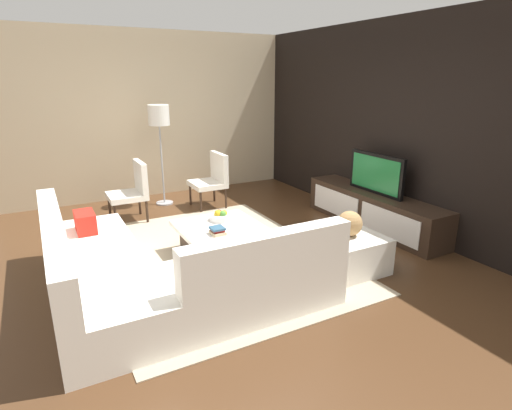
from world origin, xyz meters
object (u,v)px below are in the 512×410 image
(media_console, at_px, (373,210))
(book_stack, at_px, (217,231))
(ottoman, at_px, (347,252))
(accent_chair_far, at_px, (213,177))
(sectional_couch, at_px, (153,274))
(accent_chair_near, at_px, (133,188))
(decorative_ball, at_px, (350,224))
(television, at_px, (376,174))
(floor_lamp, at_px, (159,121))
(coffee_table, at_px, (220,240))
(fruit_bowl, at_px, (221,216))

(media_console, distance_m, book_stack, 2.43)
(media_console, relative_size, ottoman, 3.31)
(accent_chair_far, bearing_deg, sectional_couch, -24.58)
(ottoman, bearing_deg, accent_chair_near, -148.98)
(decorative_ball, bearing_deg, accent_chair_near, -148.98)
(media_console, relative_size, television, 2.39)
(floor_lamp, bearing_deg, accent_chair_near, -46.16)
(floor_lamp, xyz_separation_m, book_stack, (2.62, -0.15, -0.95))
(television, xyz_separation_m, floor_lamp, (-2.50, -2.27, 0.60))
(television, height_order, decorative_ball, television)
(book_stack, bearing_deg, sectional_couch, -63.93)
(accent_chair_far, height_order, decorative_ball, accent_chair_far)
(television, distance_m, coffee_table, 2.37)
(floor_lamp, bearing_deg, book_stack, -3.27)
(television, bearing_deg, decorative_ball, -53.75)
(decorative_ball, distance_m, book_stack, 1.44)
(accent_chair_near, bearing_deg, media_console, 65.26)
(fruit_bowl, relative_size, decorative_ball, 1.02)
(coffee_table, distance_m, decorative_ball, 1.51)
(ottoman, bearing_deg, coffee_table, -132.22)
(media_console, xyz_separation_m, book_stack, (0.13, -2.42, 0.17))
(sectional_couch, bearing_deg, television, 99.33)
(media_console, xyz_separation_m, decorative_ball, (0.89, -1.21, 0.29))
(floor_lamp, bearing_deg, decorative_ball, 17.45)
(television, height_order, floor_lamp, floor_lamp)
(television, height_order, ottoman, television)
(floor_lamp, distance_m, book_stack, 2.79)
(media_console, distance_m, coffee_table, 2.30)
(coffee_table, height_order, accent_chair_far, accent_chair_far)
(accent_chair_far, distance_m, decorative_ball, 2.91)
(accent_chair_near, bearing_deg, floor_lamp, 142.51)
(ottoman, xyz_separation_m, accent_chair_far, (-2.88, -0.38, 0.29))
(decorative_ball, bearing_deg, book_stack, -122.11)
(accent_chair_near, height_order, book_stack, accent_chair_near)
(sectional_couch, bearing_deg, ottoman, 80.30)
(media_console, relative_size, accent_chair_far, 2.66)
(floor_lamp, bearing_deg, television, 42.32)
(television, bearing_deg, fruit_bowl, -97.26)
(media_console, xyz_separation_m, accent_chair_far, (-1.99, -1.59, 0.24))
(accent_chair_near, relative_size, accent_chair_far, 1.00)
(accent_chair_near, bearing_deg, book_stack, 21.59)
(television, relative_size, ottoman, 1.38)
(accent_chair_near, bearing_deg, fruit_bowl, 31.66)
(sectional_couch, bearing_deg, accent_chair_far, 146.61)
(television, height_order, book_stack, television)
(media_console, distance_m, fruit_bowl, 2.22)
(fruit_bowl, relative_size, book_stack, 1.61)
(coffee_table, height_order, decorative_ball, decorative_ball)
(media_console, xyz_separation_m, sectional_couch, (0.54, -3.26, 0.03))
(media_console, height_order, accent_chair_far, accent_chair_far)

